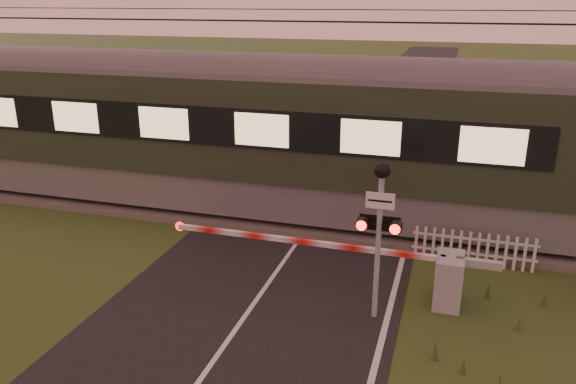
% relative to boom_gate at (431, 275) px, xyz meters
% --- Properties ---
extents(ground, '(160.00, 160.00, 0.00)m').
position_rel_boom_gate_xyz_m(ground, '(-3.49, -2.53, -0.62)').
color(ground, '#3A481B').
rests_on(ground, ground).
extents(road, '(6.00, 140.00, 0.03)m').
position_rel_boom_gate_xyz_m(road, '(-3.47, -2.77, -0.61)').
color(road, black).
rests_on(road, ground).
extents(track_bed, '(140.00, 3.40, 0.39)m').
position_rel_boom_gate_xyz_m(track_bed, '(-3.49, 3.97, -0.56)').
color(track_bed, '#47423D').
rests_on(track_bed, ground).
extents(overhead_wires, '(120.00, 0.62, 0.62)m').
position_rel_boom_gate_xyz_m(overhead_wires, '(-3.49, 3.97, 5.10)').
color(overhead_wires, black).
rests_on(overhead_wires, ground).
extents(boom_gate, '(7.24, 0.85, 1.13)m').
position_rel_boom_gate_xyz_m(boom_gate, '(0.00, 0.00, 0.00)').
color(boom_gate, gray).
rests_on(boom_gate, ground).
extents(crossing_signal, '(0.83, 0.35, 3.24)m').
position_rel_boom_gate_xyz_m(crossing_signal, '(-1.00, -0.95, 1.61)').
color(crossing_signal, gray).
rests_on(crossing_signal, ground).
extents(picket_fence, '(2.90, 0.07, 0.85)m').
position_rel_boom_gate_xyz_m(picket_fence, '(0.89, 2.07, -0.19)').
color(picket_fence, silver).
rests_on(picket_fence, ground).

